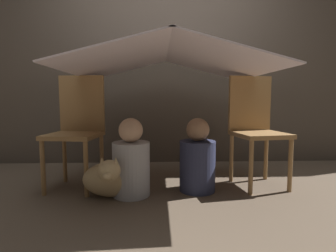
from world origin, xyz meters
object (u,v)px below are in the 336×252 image
person_second (197,160)px  dog (113,178)px  chair_right (255,125)px  person_front (131,163)px  chair_left (77,126)px

person_second → dog: person_second is taller
chair_right → person_front: chair_right is taller
chair_left → person_second: size_ratio=1.60×
chair_right → dog: 1.31m
chair_left → chair_right: same height
chair_left → dog: chair_left is taller
person_second → chair_right: bearing=16.8°
dog → chair_right: bearing=14.2°
person_front → person_second: size_ratio=1.01×
person_front → person_second: bearing=9.4°
chair_right → chair_left: bearing=170.5°
person_front → dog: bearing=-157.6°
person_second → dog: (-0.68, -0.14, -0.10)m
chair_left → person_front: chair_left is taller
chair_right → person_second: size_ratio=1.60×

